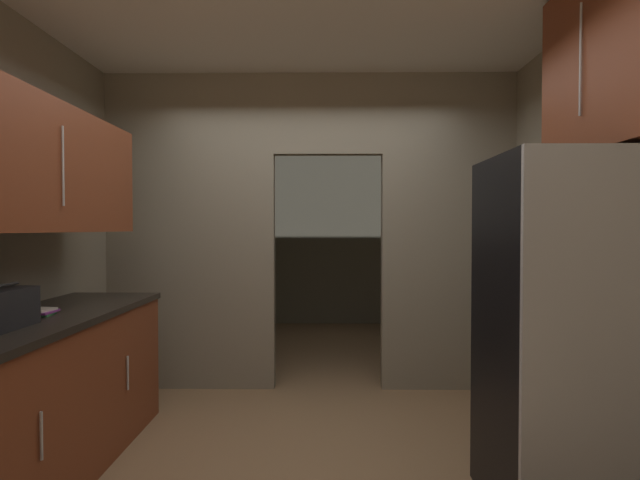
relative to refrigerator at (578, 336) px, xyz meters
The scene contains 9 objects.
ground 1.71m from the refrigerator, 162.40° to the left, with size 20.00×20.00×0.00m, color #93704C.
kitchen_overhead_slab 2.54m from the refrigerator, 147.76° to the left, with size 4.01×6.92×0.06m, color silver.
kitchen_partition 2.45m from the refrigerator, 127.05° to the left, with size 3.61×0.12×2.79m.
adjoining_room_shell 4.22m from the refrigerator, 109.47° to the left, with size 3.61×3.02×2.79m.
refrigerator is the anchor object (origin of this frame).
lower_cabinet_run 2.90m from the refrigerator, behind, with size 0.67×2.16×0.93m.
upper_cabinet_counterside 3.00m from the refrigerator, behind, with size 0.36×1.94×0.72m.
upper_cabinet_fridgeside 1.42m from the refrigerator, 23.61° to the left, with size 0.36×0.93×0.96m.
book_stack 2.89m from the refrigerator, behind, with size 0.14×0.16×0.04m.
Camera 1 is at (0.14, -2.84, 1.42)m, focal length 27.09 mm.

